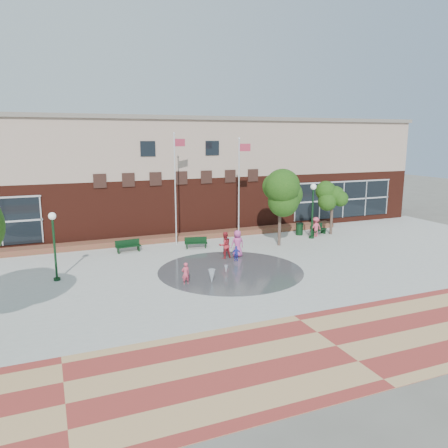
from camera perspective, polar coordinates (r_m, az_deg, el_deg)
name	(u,v)px	position (r m, az deg, el deg)	size (l,w,h in m)	color
ground	(253,287)	(22.85, 3.85, -8.24)	(120.00, 120.00, 0.00)	#666056
plaza_concrete	(224,266)	(26.32, 0.00, -5.55)	(46.00, 18.00, 0.01)	#A8A8A0
paver_band	(336,346)	(17.35, 14.44, -15.18)	(46.00, 6.00, 0.01)	#9C312B
splash_pad	(231,271)	(25.43, 0.86, -6.16)	(8.40, 8.40, 0.01)	#383A3D
library_building	(165,172)	(38.12, -7.77, 6.71)	(44.40, 10.40, 9.20)	#481A11
flower_bed	(186,239)	(33.23, -4.98, -2.02)	(26.00, 1.20, 0.40)	#A11E30
flagpole_left	(176,183)	(30.96, -6.33, 5.29)	(0.91, 0.29, 7.94)	white
flagpole_right	(239,186)	(30.85, 2.03, 5.01)	(0.94, 0.15, 7.61)	white
lamp_left	(54,239)	(24.87, -21.33, -1.80)	(0.40, 0.40, 3.75)	black
lamp_right	(313,205)	(33.59, 11.51, 2.47)	(0.44, 0.44, 4.20)	black
bench_left	(128,248)	(30.09, -12.39, -3.13)	(1.71, 0.64, 0.84)	black
bench_mid	(196,245)	(30.45, -3.68, -2.74)	(1.62, 0.75, 0.78)	black
bench_right	(318,232)	(35.22, 12.20, -1.00)	(1.79, 1.17, 0.88)	black
trash_can	(299,229)	(34.96, 9.83, -0.64)	(0.60, 0.60, 0.98)	black
tree_mid	(280,193)	(30.79, 7.37, 4.06)	(3.09, 3.09, 5.22)	#412F27
tree_small_right	(332,198)	(35.33, 13.98, 3.35)	(2.36, 2.36, 4.04)	#412F27
water_jet_a	(212,284)	(23.31, -1.60, -7.82)	(0.39, 0.39, 0.76)	white
water_jet_b	(226,274)	(24.92, 0.27, -6.54)	(0.21, 0.21, 0.48)	white
child_splash	(186,274)	(23.09, -5.04, -6.47)	(0.44, 0.29, 1.21)	#CC4158
adult_red	(225,245)	(27.76, 0.10, -2.80)	(0.85, 0.66, 1.74)	#A9242D
adult_pink	(237,244)	(28.14, 1.77, -2.58)	(0.86, 0.56, 1.77)	#C14790
child_blue	(236,254)	(27.17, 1.62, -3.93)	(0.58, 0.24, 0.99)	#323CC0
person_bench	(316,227)	(34.50, 11.88, -0.40)	(1.01, 0.58, 1.56)	#D44660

